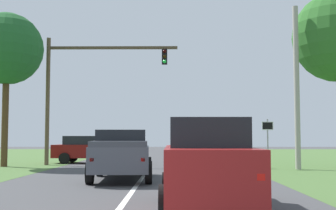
% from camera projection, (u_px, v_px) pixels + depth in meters
% --- Properties ---
extents(ground_plane, '(120.00, 120.00, 0.00)m').
position_uv_depth(ground_plane, '(139.00, 182.00, 16.29)').
color(ground_plane, '#424244').
extents(red_suv_near, '(2.10, 4.85, 2.04)m').
position_uv_depth(red_suv_near, '(206.00, 162.00, 10.30)').
color(red_suv_near, maroon).
rests_on(red_suv_near, ground_plane).
extents(pickup_truck_lead, '(2.50, 5.38, 1.90)m').
position_uv_depth(pickup_truck_lead, '(122.00, 154.00, 17.17)').
color(pickup_truck_lead, '#4C515B').
rests_on(pickup_truck_lead, ground_plane).
extents(traffic_light, '(7.80, 0.40, 7.54)m').
position_uv_depth(traffic_light, '(83.00, 80.00, 26.65)').
color(traffic_light, brown).
rests_on(traffic_light, ground_plane).
extents(keep_moving_sign, '(0.60, 0.09, 2.56)m').
position_uv_depth(keep_moving_sign, '(268.00, 137.00, 23.19)').
color(keep_moving_sign, gray).
rests_on(keep_moving_sign, ground_plane).
extents(crossing_suv_far, '(4.67, 2.25, 1.70)m').
position_uv_depth(crossing_suv_far, '(90.00, 149.00, 28.39)').
color(crossing_suv_far, maroon).
rests_on(crossing_suv_far, ground_plane).
extents(utility_pole_right, '(0.28, 0.28, 8.41)m').
position_uv_depth(utility_pole_right, '(297.00, 87.00, 23.07)').
color(utility_pole_right, '#9E998E').
rests_on(utility_pole_right, ground_plane).
extents(extra_tree_1, '(4.04, 4.04, 8.63)m').
position_uv_depth(extra_tree_1, '(7.00, 49.00, 25.32)').
color(extra_tree_1, '#4C351E').
rests_on(extra_tree_1, ground_plane).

